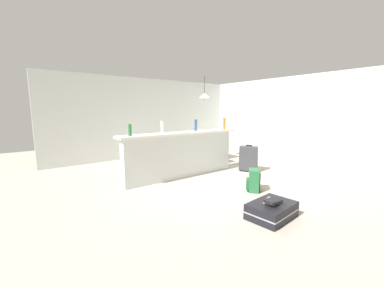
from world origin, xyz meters
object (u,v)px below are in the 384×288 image
object	(u,v)px
dining_table	(206,139)
suitcase_upright_charcoal	(249,158)
bottle_white	(162,127)
bottle_amber	(224,124)
bottle_blue	(196,125)
suitcase_flat_black	(272,210)
book_stack	(272,201)
bottle_green	(130,130)
dining_chair_near_partition	(216,145)
backpack_green	(253,181)
pendant_lamp	(205,96)

from	to	relation	value
dining_table	suitcase_upright_charcoal	distance (m)	1.71
bottle_white	bottle_amber	xyz separation A→B (m)	(1.68, -0.18, 0.02)
bottle_blue	suitcase_flat_black	size ratio (longest dim) A/B	0.32
dining_table	book_stack	bearing A→B (deg)	-116.92
bottle_amber	bottle_green	bearing A→B (deg)	178.43
bottle_green	dining_chair_near_partition	xyz separation A→B (m)	(2.82, 0.62, -0.63)
bottle_white	bottle_green	bearing A→B (deg)	-171.64
bottle_blue	dining_chair_near_partition	world-z (taller)	bottle_blue
bottle_green	suitcase_flat_black	bearing A→B (deg)	-66.14
suitcase_flat_black	dining_chair_near_partition	bearing A→B (deg)	60.33
book_stack	bottle_blue	bearing A→B (deg)	77.58
bottle_green	bottle_blue	bearing A→B (deg)	0.25
bottle_blue	backpack_green	distance (m)	1.86
bottle_green	suitcase_upright_charcoal	world-z (taller)	bottle_green
bottle_blue	pendant_lamp	bearing A→B (deg)	42.76
bottle_green	bottle_white	distance (m)	0.78
dining_chair_near_partition	suitcase_upright_charcoal	distance (m)	1.19
dining_table	dining_chair_near_partition	world-z (taller)	dining_chair_near_partition
bottle_white	dining_table	world-z (taller)	bottle_white
bottle_green	dining_table	distance (m)	3.13
bottle_amber	pendant_lamp	distance (m)	1.43
pendant_lamp	dining_table	bearing A→B (deg)	14.44
dining_chair_near_partition	dining_table	bearing A→B (deg)	83.94
bottle_white	bottle_blue	xyz separation A→B (m)	(0.83, -0.11, 0.01)
pendant_lamp	suitcase_upright_charcoal	world-z (taller)	pendant_lamp
bottle_white	pendant_lamp	distance (m)	2.37
pendant_lamp	suitcase_flat_black	xyz separation A→B (m)	(-1.70, -3.54, -1.82)
bottle_amber	suitcase_upright_charcoal	xyz separation A→B (m)	(0.38, -0.49, -0.85)
bottle_green	bottle_white	xyz separation A→B (m)	(0.77, 0.11, 0.02)
bottle_white	suitcase_upright_charcoal	bearing A→B (deg)	-18.09
bottle_blue	dining_table	xyz separation A→B (m)	(1.28, 1.12, -0.52)
pendant_lamp	book_stack	world-z (taller)	pendant_lamp
book_stack	suitcase_flat_black	bearing A→B (deg)	35.72
pendant_lamp	suitcase_flat_black	distance (m)	4.33
suitcase_upright_charcoal	backpack_green	distance (m)	1.48
bottle_white	book_stack	size ratio (longest dim) A/B	0.87
suitcase_flat_black	pendant_lamp	bearing A→B (deg)	64.31
bottle_white	dining_table	xyz separation A→B (m)	(2.10, 1.01, -0.51)
pendant_lamp	backpack_green	world-z (taller)	pendant_lamp
bottle_white	book_stack	bearing A→B (deg)	-83.69
bottle_amber	suitcase_upright_charcoal	world-z (taller)	bottle_amber
bottle_green	backpack_green	size ratio (longest dim) A/B	0.54
dining_chair_near_partition	bottle_amber	bearing A→B (deg)	-118.23
bottle_green	suitcase_flat_black	xyz separation A→B (m)	(1.08, -2.44, -1.04)
bottle_amber	backpack_green	distance (m)	1.92
dining_chair_near_partition	pendant_lamp	world-z (taller)	pendant_lamp
backpack_green	bottle_blue	bearing A→B (deg)	95.81
pendant_lamp	suitcase_upright_charcoal	bearing A→B (deg)	-88.19
suitcase_flat_black	suitcase_upright_charcoal	world-z (taller)	suitcase_upright_charcoal
suitcase_flat_black	suitcase_upright_charcoal	distance (m)	2.58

